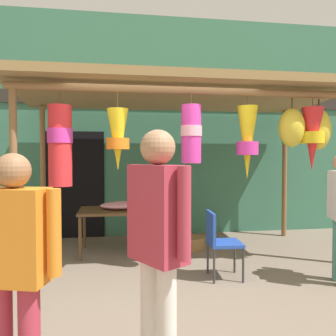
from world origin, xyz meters
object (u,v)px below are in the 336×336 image
at_px(flower_heap_on_table, 124,205).
at_px(wicker_basket_by_table, 192,243).
at_px(folding_chair, 219,238).
at_px(customer_foreground, 158,235).
at_px(display_table, 123,213).
at_px(shopper_by_bananas, 14,260).

xyz_separation_m(flower_heap_on_table, wicker_basket_by_table, (1.12, 0.02, -0.65)).
distance_m(flower_heap_on_table, wicker_basket_by_table, 1.30).
height_order(folding_chair, wicker_basket_by_table, folding_chair).
bearing_deg(flower_heap_on_table, customer_foreground, -87.50).
height_order(folding_chair, customer_foreground, customer_foreground).
distance_m(folding_chair, wicker_basket_by_table, 1.47).
xyz_separation_m(display_table, wicker_basket_by_table, (1.13, 0.04, -0.53)).
relative_size(flower_heap_on_table, wicker_basket_by_table, 1.59).
xyz_separation_m(flower_heap_on_table, customer_foreground, (0.14, -3.27, 0.26)).
bearing_deg(customer_foreground, flower_heap_on_table, 92.50).
height_order(flower_heap_on_table, customer_foreground, customer_foreground).
height_order(flower_heap_on_table, folding_chair, folding_chair).
xyz_separation_m(folding_chair, customer_foreground, (-1.01, -1.89, 0.51)).
distance_m(folding_chair, customer_foreground, 2.20).
height_order(flower_heap_on_table, wicker_basket_by_table, flower_heap_on_table).
height_order(display_table, shopper_by_bananas, shopper_by_bananas).
bearing_deg(folding_chair, shopper_by_bananas, -134.08).
height_order(customer_foreground, shopper_by_bananas, customer_foreground).
height_order(display_table, folding_chair, folding_chair).
relative_size(wicker_basket_by_table, shopper_by_bananas, 0.29).
distance_m(flower_heap_on_table, folding_chair, 1.82).
bearing_deg(folding_chair, customer_foreground, -118.12).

